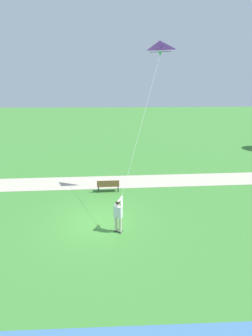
% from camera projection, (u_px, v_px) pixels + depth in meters
% --- Properties ---
extents(ground_plane, '(120.00, 120.00, 0.00)m').
position_uv_depth(ground_plane, '(96.00, 222.00, 13.10)').
color(ground_plane, '#3D7F33').
extents(walkway_path, '(3.32, 32.06, 0.02)m').
position_uv_depth(walkway_path, '(128.00, 182.00, 18.29)').
color(walkway_path, '#B7AD99').
rests_on(walkway_path, ground).
extents(person_kite_flyer, '(0.62, 0.52, 1.83)m').
position_uv_depth(person_kite_flyer, '(118.00, 213.00, 11.88)').
color(person_kite_flyer, '#232328').
rests_on(person_kite_flyer, ground).
extents(flying_kite, '(4.70, 2.97, 7.44)m').
position_uv_depth(flying_kite, '(159.00, 50.00, 13.58)').
color(flying_kite, purple).
extents(park_bench_near_walkway, '(0.48, 1.51, 0.88)m').
position_uv_depth(park_bench_near_walkway, '(108.00, 185.00, 16.45)').
color(park_bench_near_walkway, brown).
rests_on(park_bench_near_walkway, ground).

